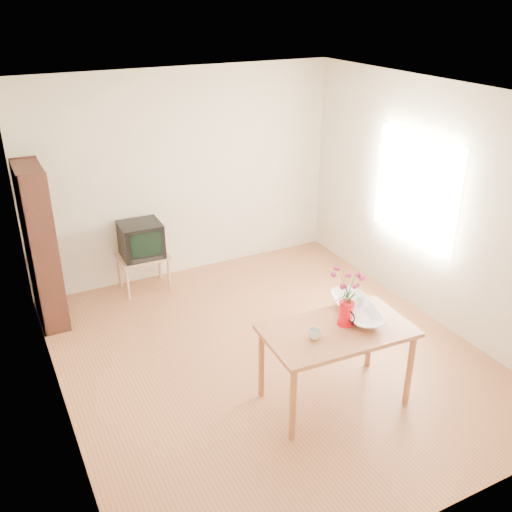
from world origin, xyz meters
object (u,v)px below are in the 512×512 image
table (337,338)px  mug (315,334)px  bowl (358,290)px  pitcher (346,314)px  television (141,239)px

table → mug: size_ratio=11.76×
mug → bowl: size_ratio=0.23×
pitcher → television: pitcher is taller
pitcher → mug: pitcher is taller
mug → television: 2.95m
pitcher → bowl: 0.26m
mug → bowl: bearing=-177.9°
table → bowl: bowl is taller
bowl → table: bearing=-153.9°
pitcher → television: bearing=110.4°
mug → table: bearing=172.0°
bowl → television: 2.97m
mug → television: size_ratio=0.23×
table → pitcher: pitcher is taller
pitcher → mug: bearing=-167.5°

